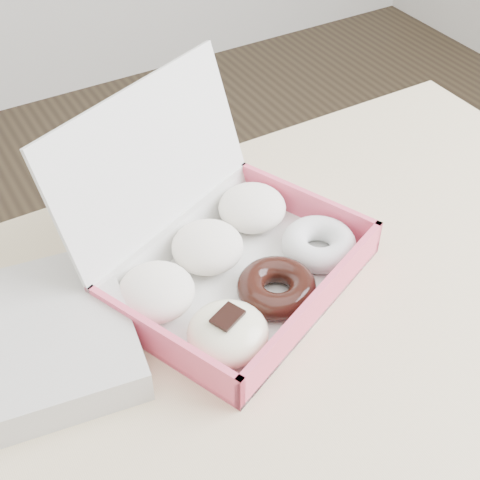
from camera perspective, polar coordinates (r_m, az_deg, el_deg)
table at (r=0.77m, az=1.36°, el=-16.28°), size 1.20×0.80×0.75m
donut_box at (r=0.79m, az=-1.05°, el=-1.49°), size 0.37×0.36×0.21m
newspapers at (r=0.75m, az=-19.18°, el=-8.77°), size 0.29×0.24×0.04m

